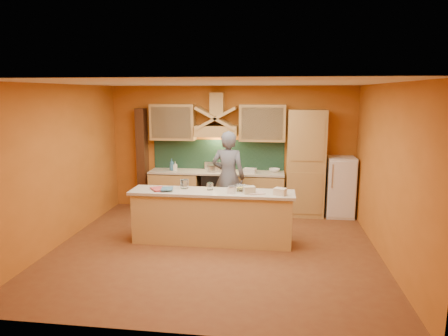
# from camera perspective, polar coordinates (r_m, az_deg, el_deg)

# --- Properties ---
(floor) EXTENTS (5.50, 5.00, 0.01)m
(floor) POSITION_cam_1_polar(r_m,az_deg,el_deg) (7.03, -1.28, -11.42)
(floor) COLOR brown
(floor) RESTS_ON ground
(ceiling) EXTENTS (5.50, 5.00, 0.01)m
(ceiling) POSITION_cam_1_polar(r_m,az_deg,el_deg) (6.51, -1.39, 12.04)
(ceiling) COLOR white
(ceiling) RESTS_ON wall_back
(wall_back) EXTENTS (5.50, 0.02, 2.80)m
(wall_back) POSITION_cam_1_polar(r_m,az_deg,el_deg) (9.08, 1.05, 2.80)
(wall_back) COLOR #C67126
(wall_back) RESTS_ON floor
(wall_front) EXTENTS (5.50, 0.02, 2.80)m
(wall_front) POSITION_cam_1_polar(r_m,az_deg,el_deg) (4.25, -6.45, -6.46)
(wall_front) COLOR #C67126
(wall_front) RESTS_ON floor
(wall_left) EXTENTS (0.02, 5.00, 2.80)m
(wall_left) POSITION_cam_1_polar(r_m,az_deg,el_deg) (7.55, -22.44, 0.37)
(wall_left) COLOR #C67126
(wall_left) RESTS_ON floor
(wall_right) EXTENTS (0.02, 5.00, 2.80)m
(wall_right) POSITION_cam_1_polar(r_m,az_deg,el_deg) (6.79, 22.27, -0.69)
(wall_right) COLOR #C67126
(wall_right) RESTS_ON floor
(base_cabinet_left) EXTENTS (1.10, 0.60, 0.86)m
(base_cabinet_left) POSITION_cam_1_polar(r_m,az_deg,el_deg) (9.19, -6.96, -3.33)
(base_cabinet_left) COLOR tan
(base_cabinet_left) RESTS_ON floor
(base_cabinet_right) EXTENTS (1.10, 0.60, 0.86)m
(base_cabinet_right) POSITION_cam_1_polar(r_m,az_deg,el_deg) (8.92, 4.98, -3.73)
(base_cabinet_right) COLOR tan
(base_cabinet_right) RESTS_ON floor
(counter_top) EXTENTS (3.00, 0.62, 0.04)m
(counter_top) POSITION_cam_1_polar(r_m,az_deg,el_deg) (8.91, -1.09, -0.61)
(counter_top) COLOR beige
(counter_top) RESTS_ON base_cabinet_left
(stove) EXTENTS (0.60, 0.58, 0.90)m
(stove) POSITION_cam_1_polar(r_m,az_deg,el_deg) (9.01, -1.08, -3.42)
(stove) COLOR black
(stove) RESTS_ON floor
(backsplash) EXTENTS (3.00, 0.03, 0.70)m
(backsplash) POSITION_cam_1_polar(r_m,az_deg,el_deg) (9.12, -0.84, 1.89)
(backsplash) COLOR #173427
(backsplash) RESTS_ON wall_back
(range_hood) EXTENTS (0.92, 0.50, 0.24)m
(range_hood) POSITION_cam_1_polar(r_m,az_deg,el_deg) (8.82, -1.07, 5.32)
(range_hood) COLOR tan
(range_hood) RESTS_ON wall_back
(hood_chimney) EXTENTS (0.30, 0.30, 0.50)m
(hood_chimney) POSITION_cam_1_polar(r_m,az_deg,el_deg) (8.88, -0.98, 9.11)
(hood_chimney) COLOR tan
(hood_chimney) RESTS_ON wall_back
(upper_cabinet_left) EXTENTS (1.00, 0.35, 0.80)m
(upper_cabinet_left) POSITION_cam_1_polar(r_m,az_deg,el_deg) (9.08, -7.30, 6.53)
(upper_cabinet_left) COLOR tan
(upper_cabinet_left) RESTS_ON wall_back
(upper_cabinet_right) EXTENTS (1.00, 0.35, 0.80)m
(upper_cabinet_right) POSITION_cam_1_polar(r_m,az_deg,el_deg) (8.79, 5.50, 6.43)
(upper_cabinet_right) COLOR tan
(upper_cabinet_right) RESTS_ON wall_back
(pantry_column) EXTENTS (0.80, 0.60, 2.30)m
(pantry_column) POSITION_cam_1_polar(r_m,az_deg,el_deg) (8.79, 11.58, 0.68)
(pantry_column) COLOR tan
(pantry_column) RESTS_ON floor
(fridge) EXTENTS (0.58, 0.60, 1.30)m
(fridge) POSITION_cam_1_polar(r_m,az_deg,el_deg) (8.98, 16.24, -2.59)
(fridge) COLOR white
(fridge) RESTS_ON floor
(trim_column_left) EXTENTS (0.20, 0.30, 2.30)m
(trim_column_left) POSITION_cam_1_polar(r_m,az_deg,el_deg) (9.42, -11.56, 1.34)
(trim_column_left) COLOR #472816
(trim_column_left) RESTS_ON floor
(island_body) EXTENTS (2.80, 0.55, 0.88)m
(island_body) POSITION_cam_1_polar(r_m,az_deg,el_deg) (7.17, -1.73, -7.23)
(island_body) COLOR #E1BC73
(island_body) RESTS_ON floor
(island_top) EXTENTS (2.90, 0.62, 0.05)m
(island_top) POSITION_cam_1_polar(r_m,az_deg,el_deg) (7.04, -1.75, -3.51)
(island_top) COLOR beige
(island_top) RESTS_ON island_body
(person) EXTENTS (0.75, 0.54, 1.89)m
(person) POSITION_cam_1_polar(r_m,az_deg,el_deg) (8.19, 0.62, -1.28)
(person) COLOR slate
(person) RESTS_ON floor
(pot_large) EXTENTS (0.26, 0.26, 0.15)m
(pot_large) POSITION_cam_1_polar(r_m,az_deg,el_deg) (8.90, -1.58, -0.14)
(pot_large) COLOR #B2B1B8
(pot_large) RESTS_ON stove
(pot_small) EXTENTS (0.23, 0.23, 0.15)m
(pot_small) POSITION_cam_1_polar(r_m,az_deg,el_deg) (8.92, -0.68, -0.09)
(pot_small) COLOR silver
(pot_small) RESTS_ON stove
(soap_bottle_a) EXTENTS (0.11, 0.11, 0.20)m
(soap_bottle_a) POSITION_cam_1_polar(r_m,az_deg,el_deg) (9.05, -6.98, 0.28)
(soap_bottle_a) COLOR silver
(soap_bottle_a) RESTS_ON counter_top
(soap_bottle_b) EXTENTS (0.11, 0.11, 0.27)m
(soap_bottle_b) POSITION_cam_1_polar(r_m,az_deg,el_deg) (9.06, -7.48, 0.48)
(soap_bottle_b) COLOR teal
(soap_bottle_b) RESTS_ON counter_top
(bowl_back) EXTENTS (0.25, 0.25, 0.07)m
(bowl_back) POSITION_cam_1_polar(r_m,az_deg,el_deg) (8.90, 7.22, -0.32)
(bowl_back) COLOR white
(bowl_back) RESTS_ON counter_top
(dish_rack) EXTENTS (0.30, 0.26, 0.09)m
(dish_rack) POSITION_cam_1_polar(r_m,az_deg,el_deg) (8.77, 3.72, -0.36)
(dish_rack) COLOR white
(dish_rack) RESTS_ON counter_top
(book_lower) EXTENTS (0.38, 0.40, 0.03)m
(book_lower) POSITION_cam_1_polar(r_m,az_deg,el_deg) (7.17, -10.18, -3.08)
(book_lower) COLOR #BF4447
(book_lower) RESTS_ON island_top
(book_upper) EXTENTS (0.25, 0.31, 0.02)m
(book_upper) POSITION_cam_1_polar(r_m,az_deg,el_deg) (7.14, -8.94, -2.96)
(book_upper) COLOR #3D6A87
(book_upper) RESTS_ON island_top
(jar_large) EXTENTS (0.19, 0.19, 0.16)m
(jar_large) POSITION_cam_1_polar(r_m,az_deg,el_deg) (7.26, -5.69, -2.28)
(jar_large) COLOR white
(jar_large) RESTS_ON island_top
(jar_small) EXTENTS (0.12, 0.12, 0.12)m
(jar_small) POSITION_cam_1_polar(r_m,az_deg,el_deg) (7.11, -2.01, -2.64)
(jar_small) COLOR white
(jar_small) RESTS_ON island_top
(kitchen_scale) EXTENTS (0.16, 0.16, 0.11)m
(kitchen_scale) POSITION_cam_1_polar(r_m,az_deg,el_deg) (6.88, 1.14, -3.16)
(kitchen_scale) COLOR white
(kitchen_scale) RESTS_ON island_top
(mixing_bowl) EXTENTS (0.39, 0.39, 0.08)m
(mixing_bowl) POSITION_cam_1_polar(r_m,az_deg,el_deg) (7.11, 2.28, -2.86)
(mixing_bowl) COLOR silver
(mixing_bowl) RESTS_ON island_top
(cloth) EXTENTS (0.32, 0.28, 0.02)m
(cloth) POSITION_cam_1_polar(r_m,az_deg,el_deg) (6.89, 4.63, -3.57)
(cloth) COLOR #C5A8A2
(cloth) RESTS_ON island_top
(grocery_bag_a) EXTENTS (0.23, 0.21, 0.12)m
(grocery_bag_a) POSITION_cam_1_polar(r_m,az_deg,el_deg) (6.87, 3.62, -3.13)
(grocery_bag_a) COLOR beige
(grocery_bag_a) RESTS_ON island_top
(grocery_bag_b) EXTENTS (0.24, 0.21, 0.12)m
(grocery_bag_b) POSITION_cam_1_polar(r_m,az_deg,el_deg) (6.81, 8.01, -3.36)
(grocery_bag_b) COLOR beige
(grocery_bag_b) RESTS_ON island_top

